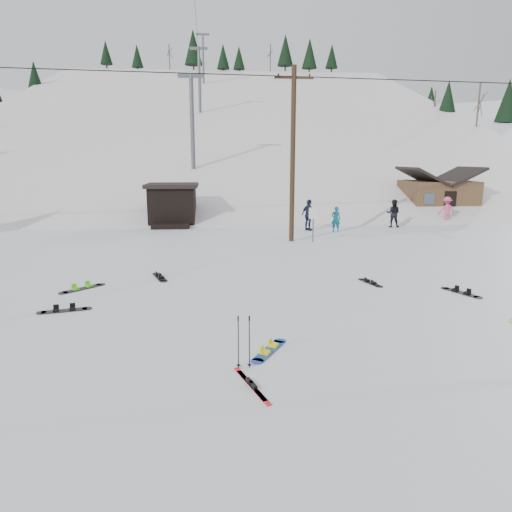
{
  "coord_description": "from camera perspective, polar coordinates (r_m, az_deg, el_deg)",
  "views": [
    {
      "loc": [
        -1.93,
        -10.19,
        4.41
      ],
      "look_at": [
        -0.78,
        3.75,
        1.4
      ],
      "focal_mm": 32.0,
      "sensor_mm": 36.0,
      "label": 1
    }
  ],
  "objects": [
    {
      "name": "ground",
      "position": [
        11.27,
        5.62,
        -10.96
      ],
      "size": [
        200.0,
        200.0,
        0.0
      ],
      "primitive_type": "plane",
      "color": "white",
      "rests_on": "ground"
    },
    {
      "name": "hero_snowboard",
      "position": [
        10.85,
        1.66,
        -11.67
      ],
      "size": [
        0.95,
        1.38,
        0.11
      ],
      "rotation": [
        0.0,
        0.0,
        1.03
      ],
      "color": "#1A46AF",
      "rests_on": "ground"
    },
    {
      "name": "board_scatter_f",
      "position": [
        16.95,
        14.1,
        -3.23
      ],
      "size": [
        0.58,
        1.26,
        0.09
      ],
      "rotation": [
        0.0,
        0.0,
        1.89
      ],
      "color": "black",
      "rests_on": "ground"
    },
    {
      "name": "board_scatter_a",
      "position": [
        14.64,
        -22.83,
        -6.26
      ],
      "size": [
        1.5,
        0.57,
        0.11
      ],
      "rotation": [
        0.0,
        0.0,
        0.23
      ],
      "color": "black",
      "rests_on": "ground"
    },
    {
      "name": "ridge_right",
      "position": [
        73.86,
        28.15,
        -1.37
      ],
      "size": [
        45.66,
        93.98,
        54.59
      ],
      "primitive_type": "cube",
      "rotation": [
        0.21,
        -0.05,
        -0.12
      ],
      "color": "white",
      "rests_on": "ground"
    },
    {
      "name": "board_scatter_c",
      "position": [
        16.81,
        -20.89,
        -3.78
      ],
      "size": [
        1.3,
        1.28,
        0.12
      ],
      "rotation": [
        0.0,
        0.0,
        0.78
      ],
      "color": "black",
      "rests_on": "ground"
    },
    {
      "name": "lift_tower_far",
      "position": [
        81.89,
        -6.64,
        23.65
      ],
      "size": [
        2.2,
        0.36,
        8.0
      ],
      "color": "#595B60",
      "rests_on": "ski_slope"
    },
    {
      "name": "lift_tower_mid",
      "position": [
        61.04,
        -7.1,
        21.43
      ],
      "size": [
        2.2,
        0.36,
        8.0
      ],
      "color": "#595B60",
      "rests_on": "ski_slope"
    },
    {
      "name": "skier_navy",
      "position": [
        28.49,
        6.62,
        5.11
      ],
      "size": [
        1.04,
        1.19,
        1.93
      ],
      "primitive_type": "imported",
      "rotation": [
        0.0,
        0.0,
        2.19
      ],
      "color": "#162139",
      "rests_on": "ground"
    },
    {
      "name": "hero_skis",
      "position": [
        9.36,
        -0.58,
        -15.79
      ],
      "size": [
        0.64,
        1.6,
        0.09
      ],
      "rotation": [
        0.0,
        0.0,
        0.34
      ],
      "color": "red",
      "rests_on": "ground"
    },
    {
      "name": "lift_tower_near",
      "position": [
        40.39,
        -7.99,
        16.92
      ],
      "size": [
        2.2,
        0.36,
        8.0
      ],
      "color": "#595B60",
      "rests_on": "ski_slope"
    },
    {
      "name": "cabin",
      "position": [
        38.26,
        21.72,
        6.9
      ],
      "size": [
        5.39,
        4.4,
        3.77
      ],
      "color": "brown",
      "rests_on": "ground"
    },
    {
      "name": "ski_slope",
      "position": [
        67.25,
        -2.94,
        -2.0
      ],
      "size": [
        60.0,
        85.24,
        65.97
      ],
      "primitive_type": "cube",
      "rotation": [
        0.31,
        0.0,
        0.0
      ],
      "color": "white",
      "rests_on": "ground"
    },
    {
      "name": "board_scatter_d",
      "position": [
        16.73,
        24.26,
        -4.15
      ],
      "size": [
        0.83,
        1.4,
        0.11
      ],
      "rotation": [
        0.0,
        0.0,
        -1.12
      ],
      "color": "black",
      "rests_on": "ground"
    },
    {
      "name": "treeline_crest",
      "position": [
        96.31,
        -3.62,
        9.49
      ],
      "size": [
        50.0,
        6.0,
        10.0
      ],
      "primitive_type": null,
      "color": "black",
      "rests_on": "ski_slope"
    },
    {
      "name": "skier_pink",
      "position": [
        34.15,
        22.73,
        5.32
      ],
      "size": [
        1.2,
        0.71,
        1.82
      ],
      "primitive_type": "imported",
      "rotation": [
        0.0,
        0.0,
        3.17
      ],
      "color": "#DC4D7B",
      "rests_on": "ground"
    },
    {
      "name": "ski_poles",
      "position": [
        9.86,
        -1.53,
        -10.63
      ],
      "size": [
        0.32,
        0.08,
        1.16
      ],
      "color": "black",
      "rests_on": "ground"
    },
    {
      "name": "skier_teal",
      "position": [
        28.24,
        9.94,
        4.56
      ],
      "size": [
        0.58,
        0.4,
        1.54
      ],
      "primitive_type": "imported",
      "rotation": [
        0.0,
        0.0,
        3.09
      ],
      "color": "#0C687D",
      "rests_on": "ground"
    },
    {
      "name": "skier_dark",
      "position": [
        31.04,
        16.78,
        5.13
      ],
      "size": [
        1.08,
        0.98,
        1.8
      ],
      "primitive_type": "imported",
      "rotation": [
        0.0,
        0.0,
        2.72
      ],
      "color": "black",
      "rests_on": "ground"
    },
    {
      "name": "board_scatter_b",
      "position": [
        17.56,
        -11.94,
        -2.58
      ],
      "size": [
        0.71,
        1.45,
        0.11
      ],
      "rotation": [
        0.0,
        0.0,
        1.92
      ],
      "color": "black",
      "rests_on": "ground"
    },
    {
      "name": "trail_sign",
      "position": [
        24.49,
        7.19,
        4.69
      ],
      "size": [
        0.5,
        0.09,
        1.85
      ],
      "color": "#595B60",
      "rests_on": "ground"
    },
    {
      "name": "utility_pole",
      "position": [
        24.51,
        4.62,
        12.73
      ],
      "size": [
        2.0,
        0.26,
        9.0
      ],
      "color": "#3A2819",
      "rests_on": "ground"
    },
    {
      "name": "lift_hut",
      "position": [
        31.43,
        -10.37,
        6.38
      ],
      "size": [
        3.4,
        4.1,
        2.75
      ],
      "color": "black",
      "rests_on": "ground"
    }
  ]
}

